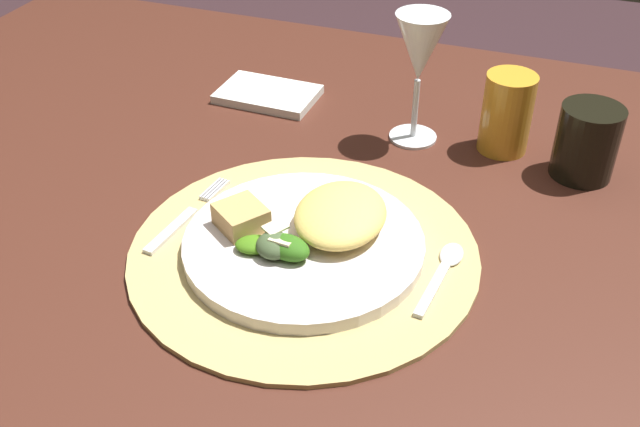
{
  "coord_description": "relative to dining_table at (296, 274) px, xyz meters",
  "views": [
    {
      "loc": [
        0.29,
        -0.7,
        1.26
      ],
      "look_at": [
        0.06,
        -0.07,
        0.77
      ],
      "focal_mm": 41.84,
      "sensor_mm": 36.0,
      "label": 1
    }
  ],
  "objects": [
    {
      "name": "dining_table",
      "position": [
        0.0,
        0.0,
        0.0
      ],
      "size": [
        1.41,
        0.97,
        0.75
      ],
      "color": "#462117",
      "rests_on": "ground"
    },
    {
      "name": "placemat",
      "position": [
        0.06,
        -0.12,
        0.15
      ],
      "size": [
        0.38,
        0.38,
        0.01
      ],
      "primitive_type": "cylinder",
      "color": "tan",
      "rests_on": "dining_table"
    },
    {
      "name": "dinner_plate",
      "position": [
        0.06,
        -0.12,
        0.16
      ],
      "size": [
        0.26,
        0.26,
        0.02
      ],
      "primitive_type": "cylinder",
      "color": "silver",
      "rests_on": "placemat"
    },
    {
      "name": "pasta_serving",
      "position": [
        0.09,
        -0.08,
        0.18
      ],
      "size": [
        0.11,
        0.13,
        0.03
      ],
      "primitive_type": "ellipsoid",
      "rotation": [
        0.0,
        0.0,
        4.78
      ],
      "color": "#E9C860",
      "rests_on": "dinner_plate"
    },
    {
      "name": "salad_greens",
      "position": [
        0.04,
        -0.15,
        0.17
      ],
      "size": [
        0.09,
        0.06,
        0.02
      ],
      "color": "#2E6316",
      "rests_on": "dinner_plate"
    },
    {
      "name": "bread_piece",
      "position": [
        -0.01,
        -0.12,
        0.18
      ],
      "size": [
        0.07,
        0.07,
        0.03
      ],
      "primitive_type": "cube",
      "rotation": [
        0.0,
        0.0,
        5.67
      ],
      "color": "tan",
      "rests_on": "dinner_plate"
    },
    {
      "name": "fork",
      "position": [
        -0.09,
        -0.12,
        0.15
      ],
      "size": [
        0.03,
        0.16,
        0.0
      ],
      "color": "silver",
      "rests_on": "placemat"
    },
    {
      "name": "spoon",
      "position": [
        0.21,
        -0.1,
        0.15
      ],
      "size": [
        0.03,
        0.12,
        0.01
      ],
      "color": "silver",
      "rests_on": "placemat"
    },
    {
      "name": "napkin",
      "position": [
        -0.12,
        0.2,
        0.15
      ],
      "size": [
        0.14,
        0.1,
        0.01
      ],
      "primitive_type": "cube",
      "rotation": [
        0.0,
        0.0,
        -0.02
      ],
      "color": "white",
      "rests_on": "dining_table"
    },
    {
      "name": "wine_glass",
      "position": [
        0.11,
        0.16,
        0.27
      ],
      "size": [
        0.07,
        0.07,
        0.17
      ],
      "color": "silver",
      "rests_on": "dining_table"
    },
    {
      "name": "amber_tumbler",
      "position": [
        0.22,
        0.18,
        0.2
      ],
      "size": [
        0.06,
        0.06,
        0.1
      ],
      "primitive_type": "cylinder",
      "color": "gold",
      "rests_on": "dining_table"
    },
    {
      "name": "dark_tumbler",
      "position": [
        0.32,
        0.15,
        0.19
      ],
      "size": [
        0.08,
        0.08,
        0.09
      ],
      "primitive_type": "cylinder",
      "color": "black",
      "rests_on": "dining_table"
    }
  ]
}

